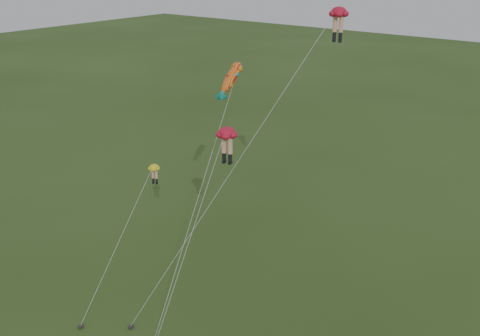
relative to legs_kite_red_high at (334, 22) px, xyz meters
The scene contains 5 objects.
ground 24.23m from the legs_kite_red_high, 125.05° to the right, with size 300.00×300.00×0.00m, color #294117.
legs_kite_red_high is the anchor object (origin of this frame).
legs_kite_red_mid 10.41m from the legs_kite_red_high, 116.46° to the right, with size 2.16×7.83×14.73m.
legs_kite_yellow 18.89m from the legs_kite_red_high, 160.63° to the right, with size 3.05×10.97×8.94m.
fish_kite 8.71m from the legs_kite_red_high, 166.91° to the right, with size 2.23×12.28×17.77m.
Camera 1 is at (24.12, -22.06, 25.09)m, focal length 40.00 mm.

